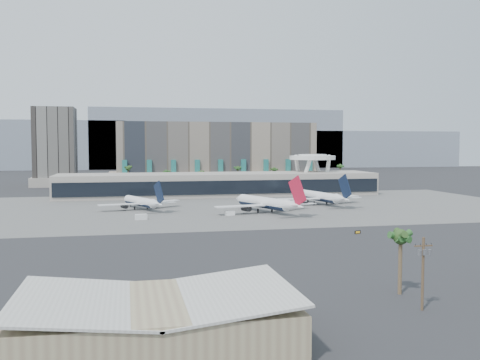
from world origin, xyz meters
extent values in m
plane|color=#232326|center=(0.00, 0.00, 0.00)|extent=(900.00, 900.00, 0.00)
cube|color=#5B5B59|center=(0.00, 55.00, 0.03)|extent=(260.00, 130.00, 0.06)
cube|color=gray|center=(-180.00, 470.00, 27.50)|extent=(260.00, 60.00, 55.00)
cube|color=gray|center=(60.00, 470.00, 35.00)|extent=(300.00, 60.00, 70.00)
cube|color=gray|center=(260.00, 470.00, 22.50)|extent=(220.00, 60.00, 45.00)
cube|color=gray|center=(10.00, 175.00, 21.00)|extent=(130.00, 22.00, 42.00)
cube|color=tan|center=(10.00, 173.00, 5.00)|extent=(140.00, 30.00, 10.00)
cube|color=#21726D|center=(-50.00, 163.00, 9.00)|extent=(3.00, 2.00, 18.00)
cube|color=#21726D|center=(-35.00, 163.00, 9.00)|extent=(3.00, 2.00, 18.00)
cube|color=#21726D|center=(-20.00, 163.00, 9.00)|extent=(3.00, 2.00, 18.00)
cube|color=#21726D|center=(-5.00, 163.00, 9.00)|extent=(3.00, 2.00, 18.00)
cube|color=#21726D|center=(10.00, 163.00, 9.00)|extent=(3.00, 2.00, 18.00)
cube|color=#21726D|center=(25.00, 163.00, 9.00)|extent=(3.00, 2.00, 18.00)
cube|color=#21726D|center=(40.00, 163.00, 9.00)|extent=(3.00, 2.00, 18.00)
cube|color=#21726D|center=(55.00, 163.00, 9.00)|extent=(3.00, 2.00, 18.00)
cube|color=#21726D|center=(70.00, 163.00, 9.00)|extent=(3.00, 2.00, 18.00)
cube|color=black|center=(-95.00, 200.00, 26.00)|extent=(26.00, 26.00, 52.00)
cube|color=#B6ADA0|center=(-95.00, 200.00, 3.00)|extent=(30.00, 30.00, 6.00)
cube|color=#B6ADA0|center=(0.00, 110.00, 6.00)|extent=(170.00, 32.00, 12.00)
cube|color=black|center=(0.00, 93.80, 5.50)|extent=(168.00, 0.60, 7.00)
cube|color=black|center=(0.00, 110.00, 13.25)|extent=(170.00, 12.00, 2.50)
cylinder|color=white|center=(61.36, 122.36, 11.00)|extent=(6.98, 6.99, 21.89)
cylinder|color=white|center=(48.64, 122.36, 11.00)|extent=(6.98, 6.99, 21.89)
cylinder|color=white|center=(48.64, 109.64, 11.00)|extent=(6.98, 6.99, 21.89)
cylinder|color=white|center=(61.36, 109.64, 11.00)|extent=(6.98, 6.99, 21.89)
cylinder|color=white|center=(55.00, 116.00, 20.00)|extent=(26.00, 26.00, 2.20)
cylinder|color=white|center=(55.00, 116.00, 21.30)|extent=(16.00, 16.00, 1.20)
cylinder|color=brown|center=(-70.00, 145.00, 6.00)|extent=(0.70, 0.70, 12.00)
sphere|color=#2D4F1F|center=(-70.00, 145.00, 11.70)|extent=(2.80, 2.80, 2.80)
cylinder|color=brown|center=(-48.00, 145.00, 6.00)|extent=(0.70, 0.70, 12.00)
sphere|color=#2D4F1F|center=(-48.00, 145.00, 11.70)|extent=(2.80, 2.80, 2.80)
cylinder|color=brown|center=(-26.00, 145.00, 6.00)|extent=(0.70, 0.70, 12.00)
sphere|color=#2D4F1F|center=(-26.00, 145.00, 11.70)|extent=(2.80, 2.80, 2.80)
cylinder|color=brown|center=(-5.00, 145.00, 6.00)|extent=(0.70, 0.70, 12.00)
sphere|color=#2D4F1F|center=(-5.00, 145.00, 11.70)|extent=(2.80, 2.80, 2.80)
cylinder|color=brown|center=(18.00, 145.00, 6.00)|extent=(0.70, 0.70, 12.00)
sphere|color=#2D4F1F|center=(18.00, 145.00, 11.70)|extent=(2.80, 2.80, 2.80)
cylinder|color=brown|center=(40.00, 145.00, 6.00)|extent=(0.70, 0.70, 12.00)
sphere|color=#2D4F1F|center=(40.00, 145.00, 11.70)|extent=(2.80, 2.80, 2.80)
cylinder|color=brown|center=(62.00, 145.00, 6.00)|extent=(0.70, 0.70, 12.00)
sphere|color=#2D4F1F|center=(62.00, 145.00, 11.70)|extent=(2.80, 2.80, 2.80)
cylinder|color=brown|center=(85.00, 145.00, 6.00)|extent=(0.70, 0.70, 12.00)
sphere|color=#2D4F1F|center=(85.00, 145.00, 11.70)|extent=(2.80, 2.80, 2.80)
cube|color=#9B8667|center=(-45.00, -102.00, 3.00)|extent=(36.00, 22.00, 6.00)
cube|color=silver|center=(-54.00, -102.00, 6.40)|extent=(18.65, 22.60, 2.30)
cube|color=silver|center=(-36.00, -102.00, 6.40)|extent=(18.65, 22.60, 2.30)
cylinder|color=#4C3826|center=(-2.00, -96.00, 6.00)|extent=(0.44, 0.44, 12.00)
cube|color=#4C3826|center=(-2.00, -96.00, 10.60)|extent=(3.20, 0.22, 0.22)
cylinder|color=slate|center=(-2.90, -96.35, 9.60)|extent=(0.56, 0.56, 0.90)
cylinder|color=slate|center=(-2.00, -96.35, 9.60)|extent=(0.56, 0.56, 0.90)
cylinder|color=slate|center=(-1.10, -96.35, 9.60)|extent=(0.56, 0.56, 0.90)
cylinder|color=black|center=(-3.40, -96.00, 10.85)|extent=(0.12, 0.12, 0.30)
cylinder|color=black|center=(-0.60, -96.00, 10.85)|extent=(0.12, 0.12, 0.30)
cylinder|color=white|center=(-43.42, 54.55, 3.28)|extent=(13.21, 24.22, 3.64)
cylinder|color=black|center=(-43.42, 54.55, 3.14)|extent=(12.95, 23.73, 3.57)
cone|color=white|center=(-49.08, 67.60, 3.28)|extent=(4.97, 5.20, 3.64)
cone|color=white|center=(-37.04, 39.82, 3.55)|extent=(6.60, 8.96, 3.64)
cube|color=white|center=(-52.24, 49.73, 2.73)|extent=(16.77, 6.82, 0.32)
cube|color=white|center=(-33.88, 57.70, 2.73)|extent=(15.45, 12.46, 0.32)
cylinder|color=black|center=(-49.92, 51.23, 1.82)|extent=(3.28, 4.14, 2.00)
cylinder|color=black|center=(-36.56, 57.03, 1.82)|extent=(3.28, 4.14, 2.00)
cube|color=black|center=(-36.49, 38.57, 8.28)|extent=(3.71, 7.76, 9.58)
cube|color=white|center=(-40.43, 37.36, 4.00)|extent=(7.55, 3.87, 0.23)
cube|color=white|center=(-32.92, 40.62, 4.00)|extent=(7.25, 5.50, 0.23)
cylinder|color=black|center=(-47.27, 63.43, 0.73)|extent=(0.45, 0.45, 1.46)
cylinder|color=black|center=(-45.73, 52.55, 0.73)|extent=(0.64, 0.64, 1.46)
cylinder|color=black|center=(-40.39, 54.87, 0.73)|extent=(0.64, 0.64, 1.46)
cylinder|color=white|center=(4.97, 34.17, 3.97)|extent=(15.38, 29.50, 4.41)
cylinder|color=black|center=(4.97, 34.17, 3.80)|extent=(15.07, 28.91, 4.32)
cone|color=white|center=(-1.51, 50.13, 3.97)|extent=(5.95, 6.25, 4.41)
cone|color=white|center=(12.28, 16.17, 4.30)|extent=(7.81, 10.84, 4.41)
cube|color=white|center=(-5.84, 28.60, 3.30)|extent=(20.29, 7.81, 0.39)
cube|color=white|center=(16.61, 37.71, 3.30)|extent=(18.89, 14.76, 0.39)
cylinder|color=black|center=(-2.99, 30.35, 2.20)|extent=(3.90, 4.99, 2.42)
cylinder|color=black|center=(13.34, 36.97, 2.20)|extent=(3.90, 4.99, 2.42)
cube|color=#B1142E|center=(12.90, 14.64, 10.02)|extent=(4.27, 9.48, 11.60)
cube|color=white|center=(8.10, 13.28, 4.85)|extent=(9.14, 4.49, 0.28)
cube|color=white|center=(17.28, 17.01, 4.85)|extent=(8.84, 6.51, 0.28)
cylinder|color=black|center=(0.56, 45.03, 0.88)|extent=(0.55, 0.55, 1.76)
cylinder|color=black|center=(2.12, 31.83, 0.88)|extent=(0.77, 0.77, 1.76)
cylinder|color=black|center=(8.65, 34.48, 0.88)|extent=(0.77, 0.77, 1.76)
cylinder|color=white|center=(37.00, 56.23, 3.74)|extent=(9.84, 28.57, 4.15)
cylinder|color=black|center=(37.00, 56.23, 3.58)|extent=(9.64, 28.00, 4.07)
cone|color=white|center=(33.69, 72.13, 3.74)|extent=(5.02, 5.42, 4.15)
cone|color=white|center=(40.73, 38.30, 4.05)|extent=(5.97, 9.99, 4.15)
cube|color=white|center=(26.03, 52.89, 3.11)|extent=(18.71, 4.23, 0.36)
cube|color=white|center=(48.39, 57.54, 3.11)|extent=(18.78, 11.33, 0.36)
cylinder|color=black|center=(28.97, 54.03, 2.08)|extent=(3.08, 4.53, 2.28)
cylinder|color=black|center=(45.24, 57.42, 2.08)|extent=(3.08, 4.53, 2.28)
cube|color=black|center=(41.05, 36.78, 9.45)|extent=(2.43, 9.34, 10.93)
cube|color=white|center=(36.37, 36.33, 4.57)|extent=(8.44, 2.82, 0.26)
cube|color=white|center=(45.52, 38.24, 4.57)|extent=(8.59, 4.96, 0.26)
cylinder|color=black|center=(34.75, 67.05, 0.83)|extent=(0.52, 0.52, 1.66)
cylinder|color=black|center=(33.96, 54.54, 0.83)|extent=(0.73, 0.73, 1.66)
cylinder|color=black|center=(40.46, 55.89, 0.83)|extent=(0.73, 0.73, 1.66)
cube|color=white|center=(-43.90, 21.58, 1.02)|extent=(4.45, 2.64, 2.05)
cube|color=white|center=(-10.20, 26.83, 0.91)|extent=(3.79, 2.50, 1.82)
cube|color=black|center=(19.78, -23.20, 0.50)|extent=(2.17, 0.96, 0.99)
cube|color=gold|center=(19.78, -23.38, 0.50)|extent=(1.52, 0.54, 0.60)
cylinder|color=black|center=(18.99, -23.20, 0.30)|extent=(0.12, 0.12, 0.60)
cylinder|color=black|center=(20.57, -23.20, 0.30)|extent=(0.12, 0.12, 0.60)
cylinder|color=brown|center=(-0.81, -86.52, 5.36)|extent=(0.70, 0.70, 10.73)
sphere|color=#2D4F1F|center=(-0.81, -86.52, 10.43)|extent=(2.80, 2.80, 2.80)
camera|label=1|loc=(-48.72, -173.31, 26.73)|focal=40.00mm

